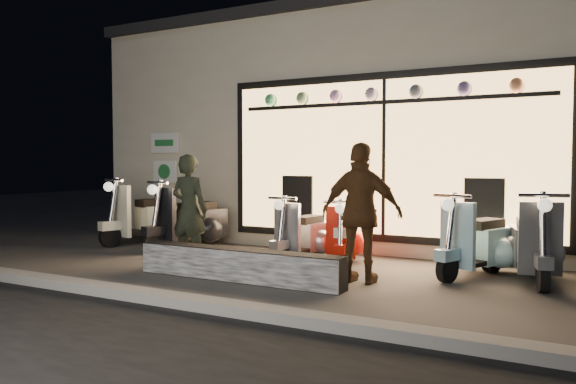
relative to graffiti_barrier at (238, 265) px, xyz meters
name	(u,v)px	position (x,y,z in m)	size (l,w,h in m)	color
ground	(279,273)	(0.21, 0.65, -0.20)	(40.00, 40.00, 0.00)	#383533
kerb	(183,301)	(0.21, -1.35, -0.14)	(40.00, 0.25, 0.12)	slate
shop_building	(395,132)	(0.22, 5.63, 1.90)	(10.20, 6.23, 4.20)	beige
graffiti_barrier	(238,265)	(0.00, 0.00, 0.00)	(2.83, 0.28, 0.40)	black
scooter_silver	(306,235)	(0.09, 1.74, 0.18)	(0.53, 1.33, 0.94)	black
scooter_red	(343,238)	(0.66, 1.81, 0.17)	(0.68, 1.28, 0.92)	black
scooter_black	(195,222)	(-2.12, 1.87, 0.25)	(0.78, 1.57, 1.12)	black
scooter_cream	(151,218)	(-3.25, 2.05, 0.26)	(0.81, 1.59, 1.14)	black
scooter_blue	(481,243)	(2.61, 1.80, 0.22)	(0.82, 1.43, 1.04)	black
scooter_grey	(532,245)	(3.21, 1.83, 0.23)	(0.71, 1.51, 1.07)	black
man	(189,210)	(-1.21, 0.58, 0.59)	(0.58, 0.38, 1.59)	black
woman	(361,213)	(1.40, 0.60, 0.66)	(1.01, 0.42, 1.72)	#53341A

